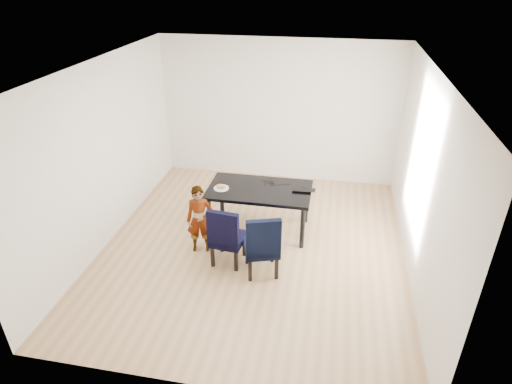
% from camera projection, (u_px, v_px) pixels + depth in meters
% --- Properties ---
extents(floor, '(4.50, 5.00, 0.01)m').
position_uv_depth(floor, '(254.00, 247.00, 6.56)').
color(floor, tan).
rests_on(floor, ground).
extents(ceiling, '(4.50, 5.00, 0.01)m').
position_uv_depth(ceiling, '(253.00, 68.00, 5.27)').
color(ceiling, white).
rests_on(ceiling, wall_back).
extents(wall_back, '(4.50, 0.01, 2.70)m').
position_uv_depth(wall_back, '(279.00, 112.00, 8.08)').
color(wall_back, white).
rests_on(wall_back, ground).
extents(wall_front, '(4.50, 0.01, 2.70)m').
position_uv_depth(wall_front, '(199.00, 286.00, 3.75)').
color(wall_front, white).
rests_on(wall_front, ground).
extents(wall_left, '(0.01, 5.00, 2.70)m').
position_uv_depth(wall_left, '(103.00, 155.00, 6.28)').
color(wall_left, silver).
rests_on(wall_left, ground).
extents(wall_right, '(0.01, 5.00, 2.70)m').
position_uv_depth(wall_right, '(424.00, 181.00, 5.55)').
color(wall_right, silver).
rests_on(wall_right, ground).
extents(dining_table, '(1.60, 0.90, 0.75)m').
position_uv_depth(dining_table, '(259.00, 209.00, 6.81)').
color(dining_table, black).
rests_on(dining_table, floor).
extents(chair_left, '(0.49, 0.51, 0.93)m').
position_uv_depth(chair_left, '(228.00, 234.00, 6.04)').
color(chair_left, black).
rests_on(chair_left, floor).
extents(chair_right, '(0.58, 0.60, 0.96)m').
position_uv_depth(chair_right, '(261.00, 243.00, 5.83)').
color(chair_right, black).
rests_on(chair_right, floor).
extents(child, '(0.44, 0.34, 1.06)m').
position_uv_depth(child, '(200.00, 219.00, 6.26)').
color(child, '#FF3415').
rests_on(child, floor).
extents(plate, '(0.27, 0.27, 0.01)m').
position_uv_depth(plate, '(221.00, 188.00, 6.63)').
color(plate, silver).
rests_on(plate, dining_table).
extents(sandwich, '(0.18, 0.14, 0.07)m').
position_uv_depth(sandwich, '(221.00, 186.00, 6.61)').
color(sandwich, '#AE813E').
rests_on(sandwich, plate).
extents(laptop, '(0.36, 0.24, 0.03)m').
position_uv_depth(laptop, '(304.00, 189.00, 6.60)').
color(laptop, black).
rests_on(laptop, dining_table).
extents(cable_tangle, '(0.19, 0.19, 0.01)m').
position_uv_depth(cable_tangle, '(269.00, 184.00, 6.76)').
color(cable_tangle, black).
rests_on(cable_tangle, dining_table).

